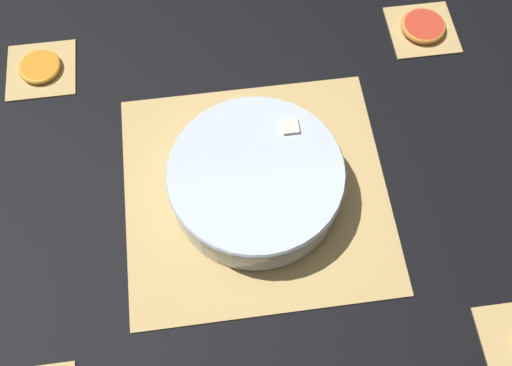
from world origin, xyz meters
TOP-DOWN VIEW (x-y plane):
  - ground_plane at (0.00, 0.00)m, footprint 6.00×6.00m
  - bamboo_mat_center at (-0.00, 0.00)m, footprint 0.43×0.41m
  - coaster_mat_near_left at (-0.36, -0.30)m, footprint 0.12×0.12m
  - coaster_mat_near_right at (0.36, -0.30)m, footprint 0.12×0.12m
  - fruit_salad_bowl at (0.00, -0.00)m, footprint 0.28×0.28m
  - orange_slice_whole at (0.36, -0.30)m, footprint 0.08×0.08m
  - grapefruit_slice at (-0.36, -0.30)m, footprint 0.08×0.08m

SIDE VIEW (x-z plane):
  - ground_plane at x=0.00m, z-range 0.00..0.00m
  - coaster_mat_near_left at x=-0.36m, z-range 0.00..0.01m
  - coaster_mat_near_right at x=0.36m, z-range 0.00..0.01m
  - bamboo_mat_center at x=0.00m, z-range 0.00..0.01m
  - orange_slice_whole at x=0.36m, z-range 0.01..0.02m
  - grapefruit_slice at x=-0.36m, z-range 0.01..0.02m
  - fruit_salad_bowl at x=0.00m, z-range 0.01..0.09m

